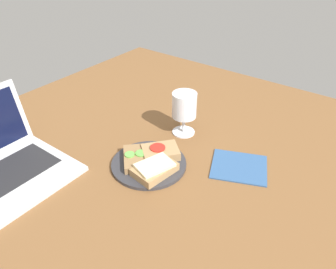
{
  "coord_description": "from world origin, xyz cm",
  "views": [
    {
      "loc": [
        -61.96,
        -48.65,
        62.74
      ],
      "look_at": [
        3.83,
        0.68,
        8.0
      ],
      "focal_mm": 35.0,
      "sensor_mm": 36.0,
      "label": 1
    }
  ],
  "objects_px": {
    "plate": "(150,164)",
    "wine_glass": "(184,107)",
    "sandwich_with_cheese": "(155,169)",
    "laptop": "(0,162)",
    "napkin": "(239,167)",
    "sandwich_with_cucumber": "(135,158)",
    "sandwich_with_tomato": "(160,152)"
  },
  "relations": [
    {
      "from": "plate",
      "to": "wine_glass",
      "type": "distance_m",
      "value": 0.22
    },
    {
      "from": "sandwich_with_cheese",
      "to": "laptop",
      "type": "height_order",
      "value": "laptop"
    },
    {
      "from": "plate",
      "to": "napkin",
      "type": "relative_size",
      "value": 1.39
    },
    {
      "from": "sandwich_with_cheese",
      "to": "wine_glass",
      "type": "xyz_separation_m",
      "value": [
        0.23,
        0.06,
        0.07
      ]
    },
    {
      "from": "sandwich_with_cucumber",
      "to": "sandwich_with_tomato",
      "type": "xyz_separation_m",
      "value": [
        0.06,
        -0.04,
        0.0
      ]
    },
    {
      "from": "sandwich_with_cheese",
      "to": "wine_glass",
      "type": "relative_size",
      "value": 0.87
    },
    {
      "from": "sandwich_with_tomato",
      "to": "napkin",
      "type": "xyz_separation_m",
      "value": [
        0.1,
        -0.21,
        -0.02
      ]
    },
    {
      "from": "sandwich_with_cucumber",
      "to": "laptop",
      "type": "height_order",
      "value": "laptop"
    },
    {
      "from": "wine_glass",
      "to": "sandwich_with_cheese",
      "type": "bearing_deg",
      "value": -165.11
    },
    {
      "from": "plate",
      "to": "laptop",
      "type": "bearing_deg",
      "value": 131.56
    },
    {
      "from": "sandwich_with_tomato",
      "to": "laptop",
      "type": "bearing_deg",
      "value": 135.72
    },
    {
      "from": "wine_glass",
      "to": "laptop",
      "type": "distance_m",
      "value": 0.55
    },
    {
      "from": "plate",
      "to": "wine_glass",
      "type": "bearing_deg",
      "value": 6.41
    },
    {
      "from": "sandwich_with_cucumber",
      "to": "napkin",
      "type": "relative_size",
      "value": 0.79
    },
    {
      "from": "sandwich_with_cheese",
      "to": "laptop",
      "type": "xyz_separation_m",
      "value": [
        -0.25,
        0.34,
        0.02
      ]
    },
    {
      "from": "sandwich_with_tomato",
      "to": "wine_glass",
      "type": "height_order",
      "value": "wine_glass"
    },
    {
      "from": "sandwich_with_cheese",
      "to": "sandwich_with_tomato",
      "type": "relative_size",
      "value": 0.97
    },
    {
      "from": "sandwich_with_cheese",
      "to": "sandwich_with_tomato",
      "type": "xyz_separation_m",
      "value": [
        0.07,
        0.04,
        -0.0
      ]
    },
    {
      "from": "sandwich_with_cheese",
      "to": "napkin",
      "type": "xyz_separation_m",
      "value": [
        0.17,
        -0.17,
        -0.02
      ]
    },
    {
      "from": "sandwich_with_cucumber",
      "to": "wine_glass",
      "type": "xyz_separation_m",
      "value": [
        0.22,
        -0.02,
        0.07
      ]
    },
    {
      "from": "sandwich_with_cheese",
      "to": "laptop",
      "type": "bearing_deg",
      "value": 125.6
    },
    {
      "from": "wine_glass",
      "to": "sandwich_with_cucumber",
      "type": "bearing_deg",
      "value": 175.45
    },
    {
      "from": "plate",
      "to": "sandwich_with_cucumber",
      "type": "distance_m",
      "value": 0.05
    },
    {
      "from": "sandwich_with_cucumber",
      "to": "laptop",
      "type": "xyz_separation_m",
      "value": [
        -0.25,
        0.27,
        0.02
      ]
    },
    {
      "from": "sandwich_with_tomato",
      "to": "laptop",
      "type": "height_order",
      "value": "laptop"
    },
    {
      "from": "sandwich_with_cucumber",
      "to": "laptop",
      "type": "bearing_deg",
      "value": 133.49
    },
    {
      "from": "plate",
      "to": "sandwich_with_cheese",
      "type": "bearing_deg",
      "value": -123.63
    },
    {
      "from": "laptop",
      "to": "wine_glass",
      "type": "bearing_deg",
      "value": -30.86
    },
    {
      "from": "sandwich_with_tomato",
      "to": "laptop",
      "type": "xyz_separation_m",
      "value": [
        -0.32,
        0.31,
        0.02
      ]
    },
    {
      "from": "plate",
      "to": "napkin",
      "type": "xyz_separation_m",
      "value": [
        0.15,
        -0.21,
        -0.0
      ]
    },
    {
      "from": "sandwich_with_cheese",
      "to": "napkin",
      "type": "height_order",
      "value": "sandwich_with_cheese"
    },
    {
      "from": "sandwich_with_tomato",
      "to": "wine_glass",
      "type": "bearing_deg",
      "value": 9.17
    }
  ]
}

